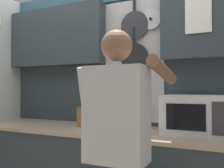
{
  "coord_description": "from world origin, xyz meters",
  "views": [
    {
      "loc": [
        1.14,
        -2.02,
        1.25
      ],
      "look_at": [
        0.08,
        0.22,
        1.3
      ],
      "focal_mm": 40.0,
      "sensor_mm": 36.0,
      "label": 1
    }
  ],
  "objects_px": {
    "microwave": "(197,115)",
    "utensil_crock": "(108,119)",
    "person": "(117,135)",
    "knife_block": "(86,116)"
  },
  "relations": [
    {
      "from": "utensil_crock",
      "to": "person",
      "type": "height_order",
      "value": "person"
    },
    {
      "from": "utensil_crock",
      "to": "person",
      "type": "bearing_deg",
      "value": -59.18
    },
    {
      "from": "microwave",
      "to": "utensil_crock",
      "type": "height_order",
      "value": "utensil_crock"
    },
    {
      "from": "microwave",
      "to": "person",
      "type": "relative_size",
      "value": 0.32
    },
    {
      "from": "knife_block",
      "to": "utensil_crock",
      "type": "xyz_separation_m",
      "value": [
        0.24,
        -0.0,
        -0.01
      ]
    },
    {
      "from": "knife_block",
      "to": "person",
      "type": "height_order",
      "value": "person"
    },
    {
      "from": "utensil_crock",
      "to": "person",
      "type": "relative_size",
      "value": 0.21
    },
    {
      "from": "knife_block",
      "to": "utensil_crock",
      "type": "relative_size",
      "value": 0.76
    },
    {
      "from": "utensil_crock",
      "to": "person",
      "type": "xyz_separation_m",
      "value": [
        0.39,
        -0.65,
        -0.01
      ]
    },
    {
      "from": "person",
      "to": "utensil_crock",
      "type": "bearing_deg",
      "value": 120.82
    }
  ]
}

